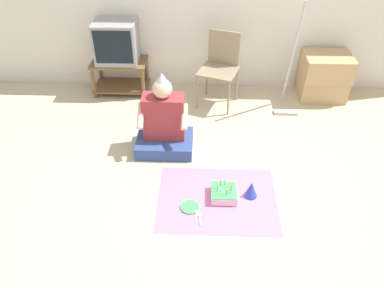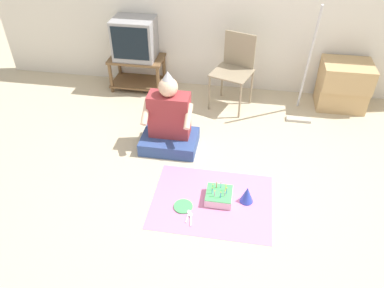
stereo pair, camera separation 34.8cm
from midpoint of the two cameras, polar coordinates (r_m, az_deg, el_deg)
ground_plane at (r=3.52m, az=2.24°, el=-7.17°), size 16.00×16.00×0.00m
tv_stand at (r=5.00m, az=-12.85°, el=10.37°), size 0.69×0.41×0.43m
tv at (r=4.82m, az=-13.56°, el=14.82°), size 0.51×0.40×0.50m
folding_chair at (r=4.54m, az=2.14°, el=12.09°), size 0.54×0.53×0.87m
cardboard_box_stack at (r=4.95m, az=17.62°, el=9.77°), size 0.57×0.47×0.57m
dust_mop at (r=4.50m, az=12.49°, el=9.40°), size 0.28×0.34×1.34m
person_seated at (r=3.86m, az=-6.86°, el=2.76°), size 0.58×0.44×0.87m
party_cloth at (r=3.43m, az=0.94°, el=-8.51°), size 1.08×0.83×0.01m
birthday_cake at (r=3.42m, az=1.95°, el=-7.64°), size 0.24×0.24×0.16m
party_hat_blue at (r=3.42m, az=6.15°, el=-6.99°), size 0.12×0.12×0.16m
paper_plate at (r=3.36m, az=-3.32°, el=-9.68°), size 0.17×0.17×0.01m
plastic_spoon_near at (r=3.31m, az=-2.38°, el=-10.61°), size 0.04×0.15×0.01m
plastic_spoon_far at (r=3.29m, az=-1.98°, el=-11.03°), size 0.04×0.14×0.01m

